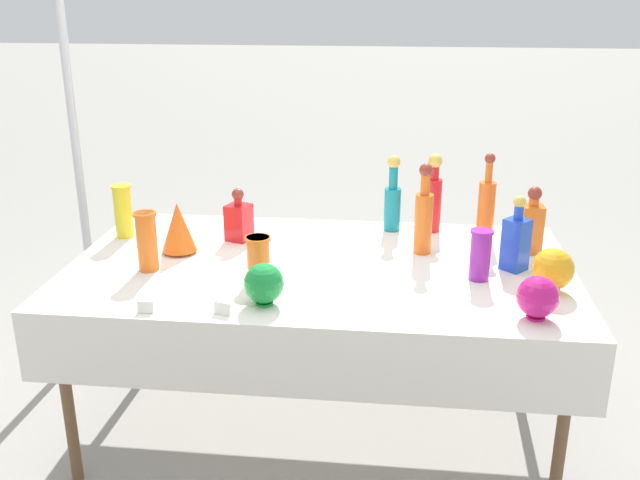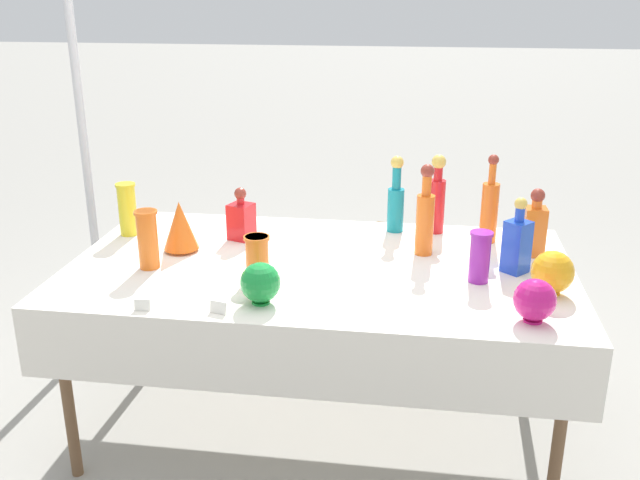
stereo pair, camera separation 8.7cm
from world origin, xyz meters
name	(u,v)px [view 2 (the right image)]	position (x,y,z in m)	size (l,w,h in m)	color
ground_plane	(320,425)	(0.00, 0.00, 0.00)	(40.00, 40.00, 0.00)	gray
display_table	(319,278)	(0.00, -0.03, 0.71)	(1.99, 1.13, 0.76)	white
tall_bottle_0	(425,217)	(0.41, 0.17, 0.92)	(0.07, 0.07, 0.38)	orange
tall_bottle_1	(490,208)	(0.68, 0.36, 0.91)	(0.07, 0.07, 0.38)	orange
tall_bottle_2	(396,200)	(0.28, 0.45, 0.90)	(0.07, 0.07, 0.35)	teal
tall_bottle_3	(437,198)	(0.46, 0.46, 0.92)	(0.07, 0.07, 0.36)	red
square_decanter_0	(517,242)	(0.76, 0.02, 0.88)	(0.12, 0.12, 0.30)	blue
square_decanter_1	(241,219)	(-0.38, 0.24, 0.85)	(0.12, 0.12, 0.23)	red
square_decanter_2	(535,227)	(0.85, 0.22, 0.88)	(0.09, 0.09, 0.28)	orange
slender_vase_0	(148,238)	(-0.66, -0.14, 0.88)	(0.09, 0.09, 0.23)	orange
slender_vase_1	(257,256)	(-0.21, -0.19, 0.85)	(0.10, 0.10, 0.17)	orange
slender_vase_2	(127,208)	(-0.89, 0.23, 0.88)	(0.09, 0.09, 0.23)	yellow
slender_vase_3	(480,255)	(0.61, -0.09, 0.86)	(0.09, 0.09, 0.20)	purple
fluted_vase_0	(180,226)	(-0.59, 0.06, 0.87)	(0.15, 0.15, 0.21)	orange
round_bowl_0	(535,300)	(0.77, -0.41, 0.84)	(0.14, 0.14, 0.15)	#C61972
round_bowl_1	(260,283)	(-0.15, -0.40, 0.84)	(0.14, 0.14, 0.15)	#198C38
round_bowl_2	(552,272)	(0.86, -0.17, 0.84)	(0.15, 0.15, 0.16)	orange
price_tag_left	(218,307)	(-0.28, -0.50, 0.78)	(0.06, 0.01, 0.04)	white
price_tag_center	(142,305)	(-0.54, -0.52, 0.78)	(0.06, 0.01, 0.04)	white
cardboard_box_behind_left	(436,300)	(0.50, 1.06, 0.15)	(0.52, 0.53, 0.39)	tan
cardboard_box_behind_right	(413,278)	(0.36, 1.25, 0.20)	(0.61, 0.56, 0.48)	tan
canopy_pole	(83,135)	(-1.31, 0.71, 1.10)	(0.18, 0.18, 2.73)	silver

